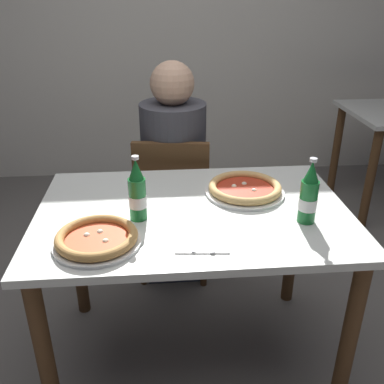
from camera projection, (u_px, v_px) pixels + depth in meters
ground_plane at (193, 352)px, 1.97m from camera, size 8.00×8.00×0.00m
back_wall_tiled at (169, 18)px, 3.38m from camera, size 7.00×0.10×2.60m
dining_table_main at (193, 235)px, 1.69m from camera, size 1.20×0.80×0.75m
chair_behind_table at (173, 200)px, 2.30m from camera, size 0.45×0.45×0.85m
diner_seated at (174, 180)px, 2.31m from camera, size 0.34×0.34×1.21m
pizza_margherita_near at (97, 239)px, 1.41m from camera, size 0.30×0.30×0.04m
pizza_marinara_far at (245, 189)px, 1.76m from camera, size 0.33×0.33×0.04m
beer_bottle_left at (137, 193)px, 1.54m from camera, size 0.07×0.07×0.25m
beer_bottle_center at (309, 196)px, 1.52m from camera, size 0.07×0.07×0.25m
napkin_with_cutlery at (202, 239)px, 1.45m from camera, size 0.19×0.19×0.01m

